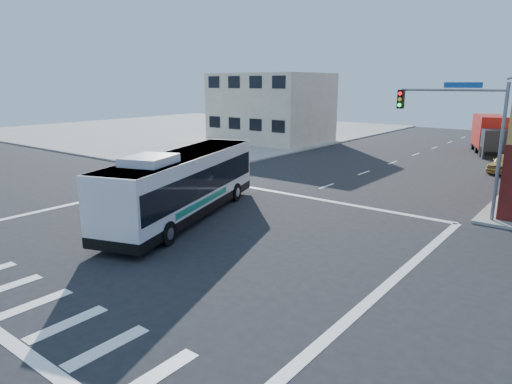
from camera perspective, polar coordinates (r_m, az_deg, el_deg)
The scene contains 7 objects.
ground at distance 21.78m, azimuth -8.20°, elevation -5.29°, with size 120.00×120.00×0.00m, color black.
sidewalk_nw at distance 70.46m, azimuth -7.68°, elevation 7.81°, with size 50.00×50.00×0.15m, color gray.
building_west at distance 54.63m, azimuth 1.93°, elevation 10.43°, with size 12.06×10.06×8.00m.
signal_mast_ne at distance 25.61m, azimuth 24.66°, elevation 7.85°, with size 7.91×1.13×8.07m.
transit_bus at distance 24.06m, azimuth -9.01°, elevation 1.05°, with size 6.68×12.94×3.77m.
box_truck at distance 51.40m, azimuth 27.26°, elevation 6.29°, with size 5.15×8.59×3.73m.
parked_car at distance 41.27m, azimuth 28.93°, elevation 3.20°, with size 1.82×4.54×1.55m, color tan.
Camera 1 is at (14.94, -14.23, 6.99)m, focal length 32.00 mm.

